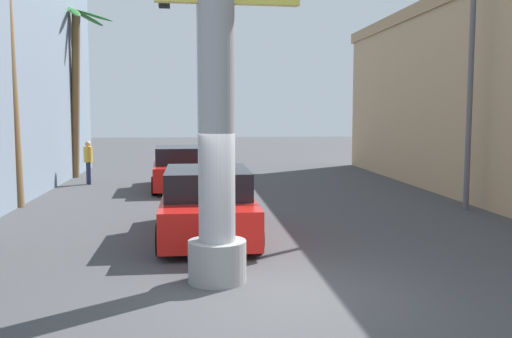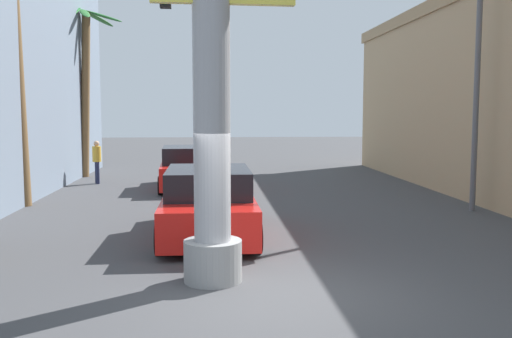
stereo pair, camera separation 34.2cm
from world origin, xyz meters
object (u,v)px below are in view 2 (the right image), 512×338
(traffic_light_mast, at_px, (28,46))
(car_lead, at_px, (208,204))
(palm_tree_mid_left, at_px, (15,40))
(pedestrian_far_left, at_px, (97,159))
(street_lamp, at_px, (466,48))
(neon_sign_pole, at_px, (211,10))
(palm_tree_far_left, at_px, (84,69))
(car_far, at_px, (187,169))

(traffic_light_mast, bearing_deg, car_lead, 1.58)
(palm_tree_mid_left, relative_size, pedestrian_far_left, 5.03)
(street_lamp, bearing_deg, traffic_light_mast, -165.46)
(pedestrian_far_left, bearing_deg, car_lead, -65.97)
(street_lamp, bearing_deg, neon_sign_pole, -138.56)
(pedestrian_far_left, bearing_deg, palm_tree_far_left, 109.95)
(palm_tree_far_left, xyz_separation_m, palm_tree_mid_left, (-0.29, -7.94, 0.28))
(car_far, xyz_separation_m, palm_tree_far_left, (-4.55, 4.23, 3.95))
(traffic_light_mast, relative_size, pedestrian_far_left, 3.52)
(palm_tree_mid_left, bearing_deg, car_lead, -39.15)
(neon_sign_pole, distance_m, street_lamp, 9.54)
(neon_sign_pole, distance_m, car_far, 12.48)
(car_lead, xyz_separation_m, pedestrian_far_left, (-4.45, 9.97, 0.26))
(car_lead, bearing_deg, palm_tree_far_left, 113.21)
(neon_sign_pole, bearing_deg, traffic_light_mast, 138.92)
(neon_sign_pole, bearing_deg, car_far, 94.47)
(street_lamp, bearing_deg, palm_tree_far_left, 142.21)
(car_far, bearing_deg, car_lead, -84.27)
(neon_sign_pole, height_order, street_lamp, neon_sign_pole)
(palm_tree_far_left, relative_size, pedestrian_far_left, 4.30)
(car_far, relative_size, pedestrian_far_left, 2.75)
(neon_sign_pole, relative_size, traffic_light_mast, 1.56)
(street_lamp, xyz_separation_m, palm_tree_mid_left, (-12.92, 1.86, 0.34))
(traffic_light_mast, height_order, car_lead, traffic_light_mast)
(street_lamp, height_order, car_lead, street_lamp)
(street_lamp, distance_m, traffic_light_mast, 11.46)
(car_far, xyz_separation_m, palm_tree_mid_left, (-4.84, -3.70, 4.23))
(car_lead, bearing_deg, street_lamp, 20.93)
(traffic_light_mast, bearing_deg, car_far, 70.34)
(car_far, distance_m, palm_tree_mid_left, 7.42)
(neon_sign_pole, height_order, traffic_light_mast, neon_sign_pole)
(street_lamp, relative_size, car_lead, 1.61)
(street_lamp, height_order, car_far, street_lamp)
(pedestrian_far_left, bearing_deg, car_far, -24.51)
(neon_sign_pole, bearing_deg, pedestrian_far_left, 108.56)
(palm_tree_far_left, bearing_deg, car_lead, -66.79)
(street_lamp, xyz_separation_m, pedestrian_far_left, (-11.69, 7.20, -3.62))
(neon_sign_pole, xyz_separation_m, car_lead, (-0.09, 3.54, -3.75))
(neon_sign_pole, distance_m, palm_tree_mid_left, 10.01)
(car_lead, relative_size, palm_tree_mid_left, 0.56)
(car_lead, bearing_deg, car_far, 95.73)
(palm_tree_mid_left, bearing_deg, neon_sign_pole, -54.75)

